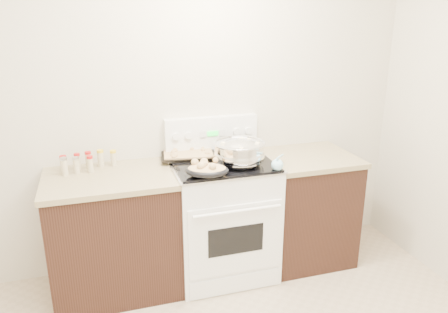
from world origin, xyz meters
name	(u,v)px	position (x,y,z in m)	size (l,w,h in m)	color
room_shell	(242,99)	(0.00, 0.00, 1.70)	(4.10, 3.60, 2.75)	beige
counter_left	(115,233)	(-0.48, 1.43, 0.46)	(0.93, 0.67, 0.92)	black
counter_right	(305,207)	(1.08, 1.43, 0.46)	(0.73, 0.67, 0.92)	black
kitchen_range	(222,215)	(0.35, 1.42, 0.49)	(0.78, 0.73, 1.22)	white
mixing_bowl	(239,153)	(0.45, 1.32, 1.03)	(0.48, 0.48, 0.23)	silver
roasting_pan	(207,169)	(0.16, 1.16, 0.99)	(0.35, 0.29, 0.12)	black
baking_sheet	(188,154)	(0.13, 1.62, 0.96)	(0.46, 0.36, 0.06)	black
wooden_spoon	(237,161)	(0.45, 1.36, 0.95)	(0.04, 0.25, 0.04)	#9F8249
blue_ladle	(278,164)	(0.69, 1.15, 0.98)	(0.19, 0.26, 0.11)	#9BD7E7
spice_jars	(85,162)	(-0.64, 1.60, 0.98)	(0.40, 0.16, 0.13)	#BFB28C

